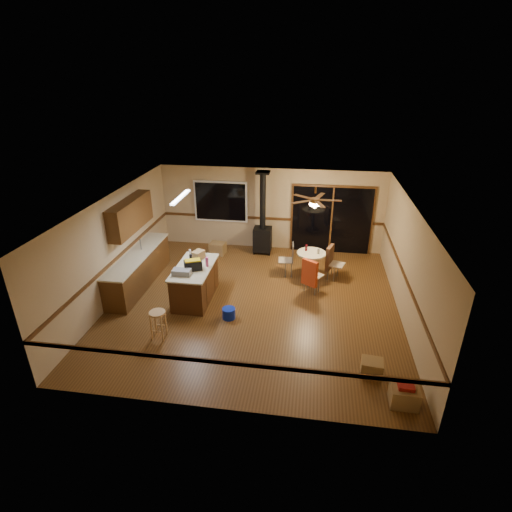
% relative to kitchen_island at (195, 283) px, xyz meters
% --- Properties ---
extents(floor, '(7.00, 7.00, 0.00)m').
position_rel_kitchen_island_xyz_m(floor, '(1.50, 0.00, -0.45)').
color(floor, brown).
rests_on(floor, ground).
extents(ceiling, '(7.00, 7.00, 0.00)m').
position_rel_kitchen_island_xyz_m(ceiling, '(1.50, 0.00, 2.15)').
color(ceiling, silver).
rests_on(ceiling, ground).
extents(wall_back, '(7.00, 0.00, 7.00)m').
position_rel_kitchen_island_xyz_m(wall_back, '(1.50, 3.50, 0.85)').
color(wall_back, tan).
rests_on(wall_back, ground).
extents(wall_front, '(7.00, 0.00, 7.00)m').
position_rel_kitchen_island_xyz_m(wall_front, '(1.50, -3.50, 0.85)').
color(wall_front, tan).
rests_on(wall_front, ground).
extents(wall_left, '(0.00, 7.00, 7.00)m').
position_rel_kitchen_island_xyz_m(wall_left, '(-2.00, 0.00, 0.85)').
color(wall_left, tan).
rests_on(wall_left, ground).
extents(wall_right, '(0.00, 7.00, 7.00)m').
position_rel_kitchen_island_xyz_m(wall_right, '(5.00, 0.00, 0.85)').
color(wall_right, tan).
rests_on(wall_right, ground).
extents(chair_rail, '(7.00, 7.00, 0.08)m').
position_rel_kitchen_island_xyz_m(chair_rail, '(1.50, 0.00, 0.55)').
color(chair_rail, '#4A2B12').
rests_on(chair_rail, ground).
extents(window, '(1.72, 0.10, 1.32)m').
position_rel_kitchen_island_xyz_m(window, '(-0.10, 3.45, 1.05)').
color(window, black).
rests_on(window, ground).
extents(sliding_door, '(2.52, 0.10, 2.10)m').
position_rel_kitchen_island_xyz_m(sliding_door, '(3.40, 3.45, 0.60)').
color(sliding_door, black).
rests_on(sliding_door, ground).
extents(lower_cabinets, '(0.60, 3.00, 0.86)m').
position_rel_kitchen_island_xyz_m(lower_cabinets, '(-1.70, 0.50, -0.02)').
color(lower_cabinets, '#503014').
rests_on(lower_cabinets, ground).
extents(countertop, '(0.64, 3.04, 0.04)m').
position_rel_kitchen_island_xyz_m(countertop, '(-1.70, 0.50, 0.43)').
color(countertop, '#C2B997').
rests_on(countertop, lower_cabinets).
extents(upper_cabinets, '(0.35, 2.00, 0.80)m').
position_rel_kitchen_island_xyz_m(upper_cabinets, '(-1.83, 0.70, 1.45)').
color(upper_cabinets, '#503014').
rests_on(upper_cabinets, ground).
extents(kitchen_island, '(0.88, 1.68, 0.90)m').
position_rel_kitchen_island_xyz_m(kitchen_island, '(0.00, 0.00, 0.00)').
color(kitchen_island, '#432510').
rests_on(kitchen_island, ground).
extents(wood_stove, '(0.55, 0.50, 2.52)m').
position_rel_kitchen_island_xyz_m(wood_stove, '(1.30, 3.05, 0.28)').
color(wood_stove, black).
rests_on(wood_stove, ground).
extents(ceiling_fan, '(0.24, 0.24, 0.55)m').
position_rel_kitchen_island_xyz_m(ceiling_fan, '(2.85, 1.53, 1.76)').
color(ceiling_fan, brown).
rests_on(ceiling_fan, ceiling).
extents(fluorescent_strip, '(0.10, 1.20, 0.04)m').
position_rel_kitchen_island_xyz_m(fluorescent_strip, '(-0.30, 0.30, 2.11)').
color(fluorescent_strip, white).
rests_on(fluorescent_strip, ceiling).
extents(toolbox_grey, '(0.43, 0.24, 0.13)m').
position_rel_kitchen_island_xyz_m(toolbox_grey, '(-0.16, -0.45, 0.51)').
color(toolbox_grey, slate).
rests_on(toolbox_grey, kitchen_island).
extents(toolbox_black, '(0.48, 0.37, 0.23)m').
position_rel_kitchen_island_xyz_m(toolbox_black, '(0.04, -0.17, 0.56)').
color(toolbox_black, black).
rests_on(toolbox_black, kitchen_island).
extents(toolbox_yellow_lid, '(0.41, 0.32, 0.03)m').
position_rel_kitchen_island_xyz_m(toolbox_yellow_lid, '(0.04, -0.17, 0.70)').
color(toolbox_yellow_lid, gold).
rests_on(toolbox_yellow_lid, toolbox_black).
extents(box_on_island, '(0.33, 0.37, 0.21)m').
position_rel_kitchen_island_xyz_m(box_on_island, '(-0.01, 0.47, 0.55)').
color(box_on_island, olive).
rests_on(box_on_island, kitchen_island).
extents(bottle_dark, '(0.09, 0.09, 0.27)m').
position_rel_kitchen_island_xyz_m(bottle_dark, '(-0.10, 0.11, 0.58)').
color(bottle_dark, black).
rests_on(bottle_dark, kitchen_island).
extents(bottle_pink, '(0.10, 0.10, 0.24)m').
position_rel_kitchen_island_xyz_m(bottle_pink, '(0.32, 0.07, 0.57)').
color(bottle_pink, '#D84C8C').
rests_on(bottle_pink, kitchen_island).
extents(bottle_white, '(0.06, 0.06, 0.16)m').
position_rel_kitchen_island_xyz_m(bottle_white, '(-0.28, 0.62, 0.53)').
color(bottle_white, white).
rests_on(bottle_white, kitchen_island).
extents(bar_stool, '(0.39, 0.39, 0.63)m').
position_rel_kitchen_island_xyz_m(bar_stool, '(-0.33, -1.69, -0.14)').
color(bar_stool, tan).
rests_on(bar_stool, floor).
extents(blue_bucket, '(0.38, 0.38, 0.26)m').
position_rel_kitchen_island_xyz_m(blue_bucket, '(1.01, -0.76, -0.32)').
color(blue_bucket, '#0C24AD').
rests_on(blue_bucket, floor).
extents(dining_table, '(0.79, 0.79, 0.78)m').
position_rel_kitchen_island_xyz_m(dining_table, '(2.85, 1.53, 0.07)').
color(dining_table, black).
rests_on(dining_table, ground).
extents(glass_red, '(0.08, 0.08, 0.17)m').
position_rel_kitchen_island_xyz_m(glass_red, '(2.70, 1.63, 0.41)').
color(glass_red, '#590C14').
rests_on(glass_red, dining_table).
extents(glass_cream, '(0.08, 0.08, 0.16)m').
position_rel_kitchen_island_xyz_m(glass_cream, '(3.03, 1.48, 0.41)').
color(glass_cream, beige).
rests_on(glass_cream, dining_table).
extents(chair_left, '(0.44, 0.43, 0.51)m').
position_rel_kitchen_island_xyz_m(chair_left, '(2.25, 1.64, 0.14)').
color(chair_left, tan).
rests_on(chair_left, ground).
extents(chair_near, '(0.61, 0.62, 0.70)m').
position_rel_kitchen_island_xyz_m(chair_near, '(2.84, 0.68, 0.14)').
color(chair_near, tan).
rests_on(chair_near, ground).
extents(chair_right, '(0.57, 0.55, 0.70)m').
position_rel_kitchen_island_xyz_m(chair_right, '(3.37, 1.64, 0.14)').
color(chair_right, tan).
rests_on(chair_right, ground).
extents(box_under_window, '(0.52, 0.44, 0.38)m').
position_rel_kitchen_island_xyz_m(box_under_window, '(-0.08, 2.74, -0.26)').
color(box_under_window, olive).
rests_on(box_under_window, floor).
extents(box_corner_a, '(0.48, 0.41, 0.36)m').
position_rel_kitchen_island_xyz_m(box_corner_a, '(4.56, -2.92, -0.27)').
color(box_corner_a, olive).
rests_on(box_corner_a, floor).
extents(box_corner_b, '(0.43, 0.38, 0.32)m').
position_rel_kitchen_island_xyz_m(box_corner_b, '(4.09, -2.24, -0.29)').
color(box_corner_b, olive).
rests_on(box_corner_b, floor).
extents(box_small_red, '(0.27, 0.23, 0.07)m').
position_rel_kitchen_island_xyz_m(box_small_red, '(4.56, -2.92, -0.06)').
color(box_small_red, maroon).
rests_on(box_small_red, box_corner_a).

